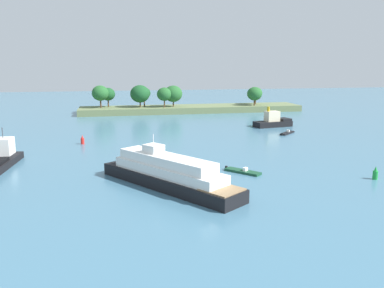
# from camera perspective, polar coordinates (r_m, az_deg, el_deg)

# --- Properties ---
(ground_plane) EXTENTS (400.00, 400.00, 0.00)m
(ground_plane) POSITION_cam_1_polar(r_m,az_deg,el_deg) (47.57, 3.04, -8.02)
(ground_plane) COLOR teal
(treeline_island) EXTENTS (74.50, 12.75, 9.26)m
(treeline_island) POSITION_cam_1_polar(r_m,az_deg,el_deg) (132.06, -1.88, 5.99)
(treeline_island) COLOR #66754C
(treeline_island) RESTS_ON ground
(small_motorboat) EXTENTS (5.02, 4.70, 0.87)m
(small_motorboat) POSITION_cam_1_polar(r_m,az_deg,el_deg) (93.66, 13.74, 1.59)
(small_motorboat) COLOR black
(small_motorboat) RESTS_ON ground
(fishing_skiff) EXTENTS (4.82, 5.27, 0.85)m
(fishing_skiff) POSITION_cam_1_polar(r_m,az_deg,el_deg) (59.03, 7.41, -3.98)
(fishing_skiff) COLOR #19472D
(fishing_skiff) RESTS_ON ground
(tugboat) EXTENTS (10.34, 5.45, 5.22)m
(tugboat) POSITION_cam_1_polar(r_m,az_deg,el_deg) (103.61, 11.79, 3.26)
(tugboat) COLOR black
(tugboat) RESTS_ON ground
(white_riverboat) EXTENTS (16.78, 21.23, 6.75)m
(white_riverboat) POSITION_cam_1_polar(r_m,az_deg,el_deg) (51.50, -3.54, -4.33)
(white_riverboat) COLOR black
(white_riverboat) RESTS_ON ground
(channel_buoy_red) EXTENTS (0.70, 0.70, 1.90)m
(channel_buoy_red) POSITION_cam_1_polar(r_m,az_deg,el_deg) (82.13, -15.71, 0.54)
(channel_buoy_red) COLOR red
(channel_buoy_red) RESTS_ON ground
(channel_buoy_green) EXTENTS (0.70, 0.70, 1.90)m
(channel_buoy_green) POSITION_cam_1_polar(r_m,az_deg,el_deg) (60.85, 25.22, -3.95)
(channel_buoy_green) COLOR green
(channel_buoy_green) RESTS_ON ground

